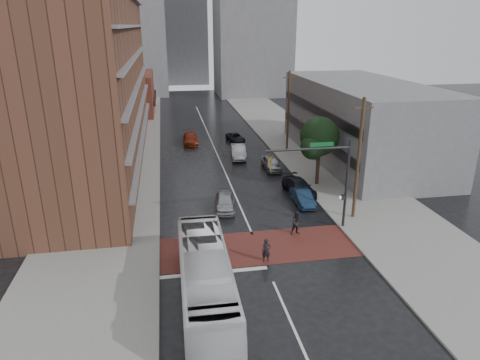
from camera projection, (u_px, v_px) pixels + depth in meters
name	position (u px, v px, depth m)	size (l,w,h in m)	color
ground	(259.00, 251.00, 30.36)	(160.00, 160.00, 0.00)	black
crosswalk	(258.00, 247.00, 30.82)	(14.00, 5.00, 0.02)	maroon
sidewalk_west	(122.00, 157.00, 51.61)	(9.00, 90.00, 0.15)	gray
sidewalk_east	(305.00, 148.00, 55.35)	(9.00, 90.00, 0.15)	gray
apartment_block	(85.00, 36.00, 45.53)	(10.00, 44.00, 28.00)	brown
storefront_west	(131.00, 93.00, 77.21)	(8.00, 16.00, 7.00)	brown
building_east	(361.00, 121.00, 50.02)	(11.00, 26.00, 9.00)	gray
distant_tower_west	(124.00, 21.00, 94.83)	(18.00, 16.00, 32.00)	gray
distant_tower_east	(253.00, 11.00, 93.14)	(16.00, 14.00, 36.00)	gray
distant_tower_center	(184.00, 37.00, 114.21)	(12.00, 10.00, 24.00)	gray
street_tree	(320.00, 139.00, 41.27)	(4.20, 4.10, 6.90)	#332319
signal_mast	(330.00, 172.00, 32.01)	(6.50, 0.30, 7.20)	#2D2D33
utility_pole_near	(358.00, 159.00, 33.74)	(1.60, 0.26, 10.00)	#473321
utility_pole_far	(288.00, 111.00, 52.26)	(1.60, 0.26, 10.00)	#473321
transit_bus	(205.00, 278.00, 24.11)	(2.75, 11.73, 3.27)	silver
pedestrian_a	(266.00, 251.00, 28.71)	(0.61, 0.40, 1.66)	black
pedestrian_b	(297.00, 223.00, 32.48)	(0.91, 0.71, 1.87)	black
car_travel_a	(225.00, 202.00, 36.93)	(1.67, 4.16, 1.42)	#A5A9AD
car_travel_b	(238.00, 152.00, 51.32)	(1.67, 4.80, 1.58)	#AAAEB2
car_travel_c	(190.00, 139.00, 57.48)	(1.97, 4.83, 1.40)	maroon
suv_travel	(235.00, 137.00, 58.63)	(1.87, 4.05, 1.13)	black
car_parked_near	(303.00, 197.00, 38.02)	(1.38, 3.96, 1.31)	#12253F
car_parked_mid	(299.00, 187.00, 40.36)	(1.96, 4.82, 1.40)	black
car_parked_far	(271.00, 163.00, 47.20)	(1.71, 4.24, 1.45)	#94969B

